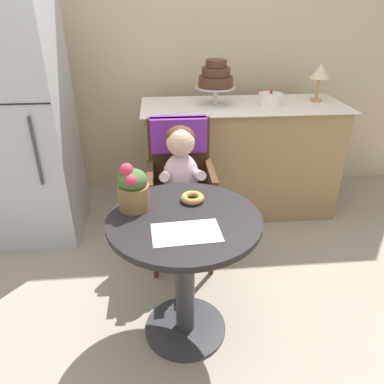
{
  "coord_description": "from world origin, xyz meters",
  "views": [
    {
      "loc": [
        -0.09,
        -1.43,
        1.6
      ],
      "look_at": [
        0.05,
        0.15,
        0.77
      ],
      "focal_mm": 34.17,
      "sensor_mm": 36.0,
      "label": 1
    }
  ],
  "objects_px": {
    "flower_vase": "(133,188)",
    "tiered_cake_stand": "(216,78)",
    "refrigerator": "(20,124)",
    "cafe_table": "(185,254)",
    "table_lamp": "(320,73)",
    "round_layer_cake": "(271,99)",
    "seated_child": "(181,174)",
    "donut_front": "(192,198)",
    "wicker_chair": "(180,169)"
  },
  "relations": [
    {
      "from": "seated_child",
      "to": "round_layer_cake",
      "type": "relative_size",
      "value": 4.01
    },
    {
      "from": "wicker_chair",
      "to": "tiered_cake_stand",
      "type": "distance_m",
      "value": 0.8
    },
    {
      "from": "flower_vase",
      "to": "refrigerator",
      "type": "xyz_separation_m",
      "value": [
        -0.82,
        0.99,
        0.02
      ]
    },
    {
      "from": "refrigerator",
      "to": "cafe_table",
      "type": "bearing_deg",
      "value": -46.33
    },
    {
      "from": "cafe_table",
      "to": "flower_vase",
      "type": "bearing_deg",
      "value": 155.33
    },
    {
      "from": "flower_vase",
      "to": "tiered_cake_stand",
      "type": "distance_m",
      "value": 1.35
    },
    {
      "from": "donut_front",
      "to": "round_layer_cake",
      "type": "bearing_deg",
      "value": 58.21
    },
    {
      "from": "flower_vase",
      "to": "round_layer_cake",
      "type": "distance_m",
      "value": 1.53
    },
    {
      "from": "cafe_table",
      "to": "donut_front",
      "type": "xyz_separation_m",
      "value": [
        0.05,
        0.15,
        0.23
      ]
    },
    {
      "from": "seated_child",
      "to": "tiered_cake_stand",
      "type": "xyz_separation_m",
      "value": [
        0.31,
        0.73,
        0.42
      ]
    },
    {
      "from": "round_layer_cake",
      "to": "refrigerator",
      "type": "height_order",
      "value": "refrigerator"
    },
    {
      "from": "wicker_chair",
      "to": "flower_vase",
      "type": "relative_size",
      "value": 4.07
    },
    {
      "from": "cafe_table",
      "to": "table_lamp",
      "type": "xyz_separation_m",
      "value": [
        1.14,
        1.35,
        0.61
      ]
    },
    {
      "from": "donut_front",
      "to": "flower_vase",
      "type": "height_order",
      "value": "flower_vase"
    },
    {
      "from": "cafe_table",
      "to": "flower_vase",
      "type": "height_order",
      "value": "flower_vase"
    },
    {
      "from": "seated_child",
      "to": "refrigerator",
      "type": "bearing_deg",
      "value": 153.51
    },
    {
      "from": "cafe_table",
      "to": "seated_child",
      "type": "distance_m",
      "value": 0.59
    },
    {
      "from": "seated_child",
      "to": "donut_front",
      "type": "relative_size",
      "value": 6.21
    },
    {
      "from": "wicker_chair",
      "to": "round_layer_cake",
      "type": "height_order",
      "value": "round_layer_cake"
    },
    {
      "from": "round_layer_cake",
      "to": "table_lamp",
      "type": "relative_size",
      "value": 0.64
    },
    {
      "from": "tiered_cake_stand",
      "to": "refrigerator",
      "type": "distance_m",
      "value": 1.42
    },
    {
      "from": "wicker_chair",
      "to": "table_lamp",
      "type": "relative_size",
      "value": 3.35
    },
    {
      "from": "wicker_chair",
      "to": "flower_vase",
      "type": "bearing_deg",
      "value": -109.34
    },
    {
      "from": "round_layer_cake",
      "to": "wicker_chair",
      "type": "bearing_deg",
      "value": -142.82
    },
    {
      "from": "cafe_table",
      "to": "donut_front",
      "type": "height_order",
      "value": "donut_front"
    },
    {
      "from": "flower_vase",
      "to": "refrigerator",
      "type": "distance_m",
      "value": 1.29
    },
    {
      "from": "wicker_chair",
      "to": "tiered_cake_stand",
      "type": "height_order",
      "value": "tiered_cake_stand"
    },
    {
      "from": "donut_front",
      "to": "refrigerator",
      "type": "xyz_separation_m",
      "value": [
        -1.1,
        0.95,
        0.11
      ]
    },
    {
      "from": "tiered_cake_stand",
      "to": "round_layer_cake",
      "type": "distance_m",
      "value": 0.45
    },
    {
      "from": "cafe_table",
      "to": "tiered_cake_stand",
      "type": "bearing_deg",
      "value": 75.82
    },
    {
      "from": "table_lamp",
      "to": "flower_vase",
      "type": "bearing_deg",
      "value": -137.65
    },
    {
      "from": "tiered_cake_stand",
      "to": "refrigerator",
      "type": "relative_size",
      "value": 0.19
    },
    {
      "from": "flower_vase",
      "to": "table_lamp",
      "type": "distance_m",
      "value": 1.87
    },
    {
      "from": "round_layer_cake",
      "to": "table_lamp",
      "type": "distance_m",
      "value": 0.44
    },
    {
      "from": "cafe_table",
      "to": "round_layer_cake",
      "type": "xyz_separation_m",
      "value": [
        0.75,
        1.27,
        0.44
      ]
    },
    {
      "from": "donut_front",
      "to": "refrigerator",
      "type": "height_order",
      "value": "refrigerator"
    },
    {
      "from": "seated_child",
      "to": "refrigerator",
      "type": "xyz_separation_m",
      "value": [
        -1.07,
        0.53,
        0.17
      ]
    },
    {
      "from": "refrigerator",
      "to": "flower_vase",
      "type": "bearing_deg",
      "value": -50.47
    },
    {
      "from": "cafe_table",
      "to": "tiered_cake_stand",
      "type": "distance_m",
      "value": 1.47
    },
    {
      "from": "cafe_table",
      "to": "table_lamp",
      "type": "distance_m",
      "value": 1.87
    },
    {
      "from": "flower_vase",
      "to": "tiered_cake_stand",
      "type": "relative_size",
      "value": 0.71
    },
    {
      "from": "round_layer_cake",
      "to": "refrigerator",
      "type": "relative_size",
      "value": 0.11
    },
    {
      "from": "seated_child",
      "to": "tiered_cake_stand",
      "type": "bearing_deg",
      "value": 67.39
    },
    {
      "from": "cafe_table",
      "to": "table_lamp",
      "type": "height_order",
      "value": "table_lamp"
    },
    {
      "from": "wicker_chair",
      "to": "seated_child",
      "type": "relative_size",
      "value": 1.31
    },
    {
      "from": "donut_front",
      "to": "refrigerator",
      "type": "relative_size",
      "value": 0.07
    },
    {
      "from": "seated_child",
      "to": "round_layer_cake",
      "type": "xyz_separation_m",
      "value": [
        0.73,
        0.71,
        0.27
      ]
    },
    {
      "from": "wicker_chair",
      "to": "refrigerator",
      "type": "height_order",
      "value": "refrigerator"
    },
    {
      "from": "flower_vase",
      "to": "table_lamp",
      "type": "bearing_deg",
      "value": 42.35
    },
    {
      "from": "seated_child",
      "to": "refrigerator",
      "type": "height_order",
      "value": "refrigerator"
    }
  ]
}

